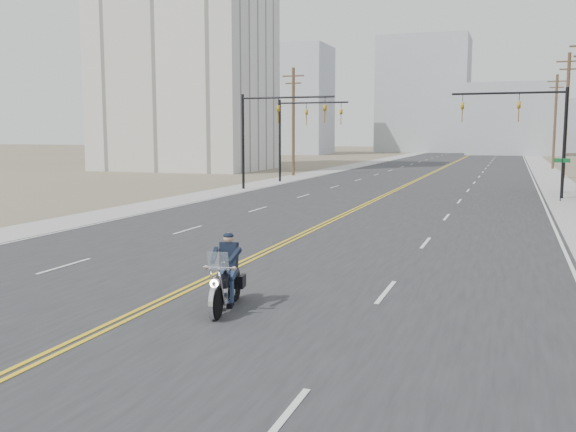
% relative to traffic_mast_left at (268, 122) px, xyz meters
% --- Properties ---
extents(ground_plane, '(400.00, 400.00, 0.00)m').
position_rel_traffic_mast_left_xyz_m(ground_plane, '(8.98, -32.00, -4.94)').
color(ground_plane, '#776D56').
rests_on(ground_plane, ground).
extents(road, '(20.00, 200.00, 0.01)m').
position_rel_traffic_mast_left_xyz_m(road, '(8.98, 38.00, -4.93)').
color(road, '#303033').
rests_on(road, ground).
extents(sidewalk_left, '(3.00, 200.00, 0.01)m').
position_rel_traffic_mast_left_xyz_m(sidewalk_left, '(-2.52, 38.00, -4.93)').
color(sidewalk_left, '#A5A5A0').
rests_on(sidewalk_left, ground).
extents(sidewalk_right, '(3.00, 200.00, 0.01)m').
position_rel_traffic_mast_left_xyz_m(sidewalk_right, '(20.48, 38.00, -4.93)').
color(sidewalk_right, '#A5A5A0').
rests_on(sidewalk_right, ground).
extents(traffic_mast_left, '(7.10, 0.26, 7.00)m').
position_rel_traffic_mast_left_xyz_m(traffic_mast_left, '(0.00, 0.00, 0.00)').
color(traffic_mast_left, black).
rests_on(traffic_mast_left, ground).
extents(traffic_mast_right, '(7.10, 0.26, 7.00)m').
position_rel_traffic_mast_left_xyz_m(traffic_mast_right, '(17.95, 0.00, 0.00)').
color(traffic_mast_right, black).
rests_on(traffic_mast_right, ground).
extents(traffic_mast_far, '(6.10, 0.26, 7.00)m').
position_rel_traffic_mast_left_xyz_m(traffic_mast_far, '(-0.33, 8.00, -0.06)').
color(traffic_mast_far, black).
rests_on(traffic_mast_far, ground).
extents(street_sign, '(0.90, 0.06, 2.62)m').
position_rel_traffic_mast_left_xyz_m(street_sign, '(19.78, -2.00, -3.13)').
color(street_sign, black).
rests_on(street_sign, ground).
extents(utility_pole_d, '(2.20, 0.30, 11.50)m').
position_rel_traffic_mast_left_xyz_m(utility_pole_d, '(21.48, 21.00, 1.05)').
color(utility_pole_d, brown).
rests_on(utility_pole_d, ground).
extents(utility_pole_e, '(2.20, 0.30, 11.00)m').
position_rel_traffic_mast_left_xyz_m(utility_pole_e, '(21.48, 38.00, 0.79)').
color(utility_pole_e, brown).
rests_on(utility_pole_e, ground).
extents(utility_pole_left, '(2.20, 0.30, 10.50)m').
position_rel_traffic_mast_left_xyz_m(utility_pole_left, '(-3.52, 16.00, 0.54)').
color(utility_pole_left, brown).
rests_on(utility_pole_left, ground).
extents(apartment_block, '(18.00, 14.00, 30.00)m').
position_rel_traffic_mast_left_xyz_m(apartment_block, '(-19.02, 23.00, 10.06)').
color(apartment_block, silver).
rests_on(apartment_block, ground).
extents(haze_bldg_a, '(14.00, 12.00, 22.00)m').
position_rel_traffic_mast_left_xyz_m(haze_bldg_a, '(-26.02, 83.00, 6.06)').
color(haze_bldg_a, '#B7BCC6').
rests_on(haze_bldg_a, ground).
extents(haze_bldg_b, '(18.00, 14.00, 14.00)m').
position_rel_traffic_mast_left_xyz_m(haze_bldg_b, '(16.98, 93.00, 2.06)').
color(haze_bldg_b, '#ADB2B7').
rests_on(haze_bldg_b, ground).
extents(haze_bldg_d, '(20.00, 15.00, 26.00)m').
position_rel_traffic_mast_left_xyz_m(haze_bldg_d, '(-3.02, 108.00, 8.06)').
color(haze_bldg_d, '#ADB2B7').
rests_on(haze_bldg_d, ground).
extents(haze_bldg_f, '(12.00, 12.00, 16.00)m').
position_rel_traffic_mast_left_xyz_m(haze_bldg_f, '(-41.02, 98.00, 3.06)').
color(haze_bldg_f, '#ADB2B7').
rests_on(haze_bldg_f, ground).
extents(motorcyclist, '(1.34, 2.41, 1.78)m').
position_rel_traffic_mast_left_xyz_m(motorcyclist, '(10.75, -30.83, -4.05)').
color(motorcyclist, black).
rests_on(motorcyclist, ground).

